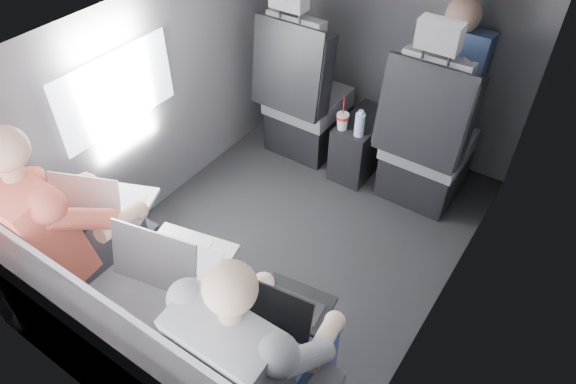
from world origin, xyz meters
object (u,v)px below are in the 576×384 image
Objects in this scene: front_seat_right at (426,146)px; rear_bench at (151,344)px; laptop_silver at (176,257)px; front_seat_left at (303,102)px; center_console at (361,144)px; passenger_front_right at (449,77)px; water_bottle at (360,124)px; passenger_rear_right at (258,351)px; soda_cup at (343,121)px; passenger_rear_left at (67,228)px; laptop_black at (288,306)px; laptop_white at (106,201)px.

front_seat_right is 0.79× the size of rear_bench.
front_seat_right reaches higher than laptop_silver.
center_console is at bearing 5.07° from front_seat_left.
front_seat_right reaches higher than passenger_front_right.
passenger_front_right reaches higher than center_console.
front_seat_left reaches higher than water_bottle.
center_console is 1.94m from rear_bench.
passenger_rear_right reaches higher than rear_bench.
front_seat_left reaches higher than soda_cup.
passenger_front_right reaches higher than laptop_silver.
passenger_rear_left is at bearing -115.18° from passenger_front_right.
center_console is 0.60× the size of passenger_front_right.
water_bottle is at bearing 87.24° from laptop_silver.
rear_bench reaches higher than soda_cup.
soda_cup is 0.30× the size of passenger_front_right.
laptop_black reaches higher than water_bottle.
laptop_silver reaches higher than laptop_black.
soda_cup is (-0.52, -0.13, 0.06)m from front_seat_right.
center_console is at bearing 67.49° from soda_cup.
laptop_white is at bearing 179.87° from laptop_black.
water_bottle is (-0.40, -0.13, 0.08)m from front_seat_right.
front_seat_right reaches higher than rear_bench.
rear_bench reaches higher than center_console.
laptop_white is 0.35× the size of passenger_rear_left.
front_seat_left is 0.41m from soda_cup.
front_seat_left reaches higher than passenger_front_right.
center_console is 1.77m from laptop_white.
front_seat_right is at bearing 92.16° from laptop_black.
rear_bench is 0.41m from laptop_silver.
water_bottle is at bearing -73.13° from center_console.
water_bottle is at bearing 105.83° from passenger_rear_right.
passenger_rear_right is (0.98, -1.81, 0.21)m from front_seat_left.
water_bottle is at bearing -14.58° from front_seat_left.
passenger_front_right is (0.37, 0.39, 0.27)m from water_bottle.
rear_bench is 6.62× the size of soda_cup.
laptop_silver is at bearing -105.90° from front_seat_right.
passenger_rear_right is at bearing -85.58° from laptop_black.
front_seat_left is at bearing -174.93° from center_console.
laptop_black is 0.27× the size of passenger_rear_right.
center_console is (-0.45, 0.04, -0.20)m from front_seat_right.
front_seat_left is 0.52m from water_bottle.
front_seat_left is 2.89× the size of laptop_white.
passenger_front_right reaches higher than water_bottle.
water_bottle is 0.41× the size of laptop_silver.
rear_bench is at bearing -91.67° from water_bottle.
front_seat_left is at bearing 103.31° from rear_bench.
water_bottle is at bearing 88.33° from rear_bench.
laptop_white is at bearing -112.17° from water_bottle.
laptop_black is at bearing -0.13° from laptop_white.
soda_cup is 1.75m from passenger_rear_left.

